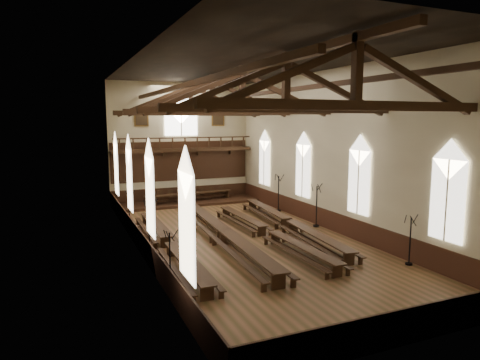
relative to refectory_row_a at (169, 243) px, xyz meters
The scene contains 21 objects.
ground 4.68m from the refectory_row_a, 10.65° to the left, with size 26.00×26.00×0.00m, color brown.
room_walls 7.56m from the refectory_row_a, 10.65° to the left, with size 26.00×26.00×26.00m.
wainscot_band 4.66m from the refectory_row_a, 10.65° to the left, with size 12.00×26.00×1.20m.
side_windows 5.67m from the refectory_row_a, 10.65° to the left, with size 11.85×19.80×4.50m.
end_window 15.98m from the refectory_row_a, 71.61° to the left, with size 2.80×0.12×3.80m.
minstrels_gallery 14.67m from the refectory_row_a, 71.30° to the left, with size 11.80×1.24×3.70m.
portraits 15.93m from the refectory_row_a, 71.60° to the left, with size 7.75×0.09×1.45m.
roof_trusses 9.01m from the refectory_row_a, 10.65° to the left, with size 11.70×25.70×2.80m.
refectory_row_a is the anchor object (origin of this frame).
refectory_row_b 3.32m from the refectory_row_a, ahead, with size 2.02×15.03×0.81m.
refectory_row_c 5.87m from the refectory_row_a, ahead, with size 1.44×13.74×0.68m.
refectory_row_d 8.13m from the refectory_row_a, ahead, with size 2.11×14.41×0.74m.
dais 13.16m from the refectory_row_a, 68.81° to the left, with size 11.40×3.00×0.20m, color #381A10.
high_table 13.15m from the refectory_row_a, 68.81° to the left, with size 7.61×1.68×0.71m.
high_chairs 13.84m from the refectory_row_a, 69.91° to the left, with size 6.74×0.44×0.93m.
candelabrum_left_near 4.36m from the refectory_row_a, 102.93° to the right, with size 0.64×0.71×2.33m.
candelabrum_left_mid 1.06m from the refectory_row_a, 169.63° to the left, with size 0.78×0.88×2.86m.
candelabrum_left_far 6.85m from the refectory_row_a, 98.18° to the left, with size 0.63×0.71×2.31m.
candelabrum_right_near 12.03m from the refectory_row_a, 32.69° to the right, with size 0.67×0.75×2.45m.
candelabrum_right_mid 10.25m from the refectory_row_a, ahead, with size 0.86×0.80×2.84m.
candelabrum_right_far 12.16m from the refectory_row_a, 33.57° to the left, with size 0.78×0.88×2.88m.
Camera 1 is at (-9.69, -22.34, 6.90)m, focal length 32.00 mm.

